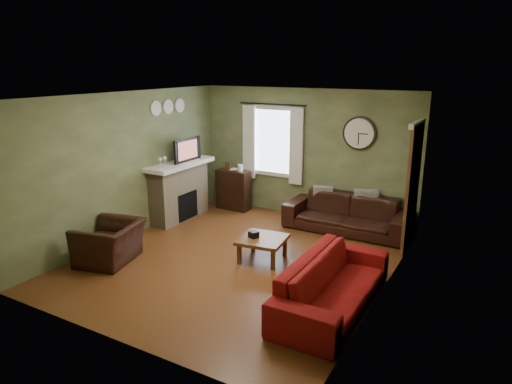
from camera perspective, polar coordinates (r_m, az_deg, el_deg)
The scene contains 31 objects.
floor at distance 7.47m, azimuth -2.20°, elevation -8.41°, with size 4.60×5.20×0.00m, color brown.
ceiling at distance 6.83m, azimuth -2.43°, elevation 11.92°, with size 4.60×5.20×0.00m, color white.
wall_left at distance 8.45m, azimuth -15.72°, elevation 3.16°, with size 0.00×5.20×2.60m, color #667449.
wall_right at distance 6.19m, azimuth 16.13°, elevation -1.36°, with size 0.00×5.20×2.60m, color #667449.
wall_back at distance 9.30m, azimuth 6.17°, elevation 4.77°, with size 4.60×0.00×2.60m, color #667449.
wall_front at distance 5.12m, azimuth -17.86°, elevation -5.08°, with size 4.60×0.00×2.60m, color #667449.
fireplace at distance 9.32m, azimuth -9.55°, elevation -0.07°, with size 0.40×1.40×1.10m, color gray.
firebox at distance 9.28m, azimuth -8.56°, elevation -1.71°, with size 0.04×0.60×0.55m, color black.
mantel at distance 9.16m, azimuth -9.57°, elevation 3.46°, with size 0.58×1.60×0.08m, color white.
tv at distance 9.22m, azimuth -8.94°, elevation 4.92°, with size 0.60×0.08×0.35m, color black.
tv_screen at distance 9.16m, azimuth -8.56°, elevation 5.23°, with size 0.02×0.62×0.36m, color #994C3F.
medallion_left at distance 8.87m, azimuth -12.40°, elevation 10.18°, with size 0.28×0.28×0.03m, color white.
medallion_mid at distance 9.13m, azimuth -10.93°, elevation 10.41°, with size 0.28×0.28×0.03m, color white.
medallion_right at distance 9.40m, azimuth -9.54°, elevation 10.62°, with size 0.28×0.28×0.03m, color white.
window_pane at distance 9.54m, azimuth 2.28°, elevation 6.35°, with size 1.00×0.02×1.30m, color silver, non-canonical shape.
curtain_rod at distance 9.35m, azimuth 2.04°, elevation 10.92°, with size 0.03×0.03×1.50m, color black.
curtain_left at distance 9.72m, azimuth -0.90°, elevation 6.24°, with size 0.28×0.04×1.55m, color white.
curtain_right at distance 9.22m, azimuth 5.04°, elevation 5.66°, with size 0.28×0.04×1.55m, color white.
wall_clock at distance 8.79m, azimuth 12.77°, elevation 7.16°, with size 0.64×0.06×0.64m, color white, non-canonical shape.
door at distance 8.01m, azimuth 18.97°, elevation 0.38°, with size 0.05×0.90×2.10m, color brown.
bookshelf at distance 9.86m, azimuth -2.86°, elevation 0.28°, with size 0.73×0.31×0.86m, color black, non-canonical shape.
book at distance 9.82m, azimuth -3.14°, elevation 3.40°, with size 0.16×0.21×0.02m, color #553216.
sofa_brown at distance 8.74m, azimuth 11.30°, elevation -2.69°, with size 2.31×0.90×0.68m, color black.
pillow_left at distance 9.09m, azimuth 8.34°, elevation -0.43°, with size 0.38×0.12×0.38m, color gray.
pillow_right at distance 8.88m, azimuth 13.54°, elevation -1.09°, with size 0.45×0.13×0.45m, color gray.
sofa_red at distance 6.07m, azimuth 9.60°, elevation -11.18°, with size 2.25×0.88×0.66m, color maroon.
armchair at distance 7.64m, azimuth -17.79°, elevation -6.04°, with size 0.98×0.85×0.63m, color black.
coffee_table at distance 7.38m, azimuth 0.82°, elevation -7.12°, with size 0.71×0.71×0.38m, color #553216, non-canonical shape.
tissue_box at distance 7.32m, azimuth -0.29°, elevation -5.52°, with size 0.13×0.13×0.10m, color black.
wine_glass_a at distance 8.69m, azimuth -11.87°, elevation 3.61°, with size 0.07×0.07×0.19m, color white, non-canonical shape.
wine_glass_b at distance 8.79m, azimuth -11.31°, elevation 3.75°, with size 0.07×0.07×0.19m, color white, non-canonical shape.
Camera 1 is at (3.60, -5.79, 3.05)m, focal length 32.00 mm.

